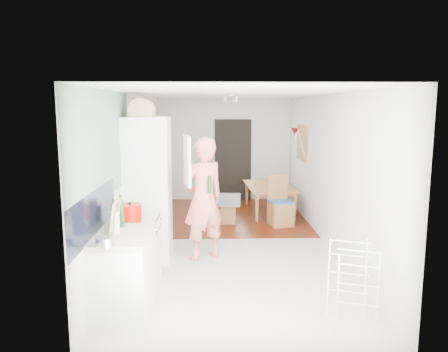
{
  "coord_description": "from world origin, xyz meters",
  "views": [
    {
      "loc": [
        -0.3,
        -7.2,
        2.29
      ],
      "look_at": [
        -0.11,
        0.2,
        1.12
      ],
      "focal_mm": 35.0,
      "sensor_mm": 36.0,
      "label": 1
    }
  ],
  "objects_px": {
    "drying_rack": "(353,283)",
    "dining_table": "(270,201)",
    "person": "(203,188)",
    "stool": "(228,214)",
    "dining_chair": "(281,201)"
  },
  "relations": [
    {
      "from": "dining_chair",
      "to": "stool",
      "type": "relative_size",
      "value": 2.57
    },
    {
      "from": "dining_table",
      "to": "stool",
      "type": "xyz_separation_m",
      "value": [
        -0.95,
        -0.88,
        -0.06
      ]
    },
    {
      "from": "dining_table",
      "to": "dining_chair",
      "type": "relative_size",
      "value": 1.46
    },
    {
      "from": "drying_rack",
      "to": "dining_table",
      "type": "bearing_deg",
      "value": 111.94
    },
    {
      "from": "person",
      "to": "stool",
      "type": "xyz_separation_m",
      "value": [
        0.45,
        2.01,
        -0.9
      ]
    },
    {
      "from": "dining_table",
      "to": "dining_chair",
      "type": "distance_m",
      "value": 1.11
    },
    {
      "from": "stool",
      "to": "dining_table",
      "type": "bearing_deg",
      "value": 42.81
    },
    {
      "from": "dining_table",
      "to": "person",
      "type": "bearing_deg",
      "value": 150.98
    },
    {
      "from": "drying_rack",
      "to": "dining_chair",
      "type": "bearing_deg",
      "value": 111.87
    },
    {
      "from": "dining_table",
      "to": "stool",
      "type": "bearing_deg",
      "value": 129.65
    },
    {
      "from": "stool",
      "to": "drying_rack",
      "type": "relative_size",
      "value": 0.45
    },
    {
      "from": "person",
      "to": "dining_table",
      "type": "relative_size",
      "value": 1.52
    },
    {
      "from": "dining_table",
      "to": "drying_rack",
      "type": "bearing_deg",
      "value": 179.58
    },
    {
      "from": "person",
      "to": "drying_rack",
      "type": "distance_m",
      "value": 2.69
    },
    {
      "from": "dining_chair",
      "to": "dining_table",
      "type": "bearing_deg",
      "value": 80.17
    }
  ]
}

